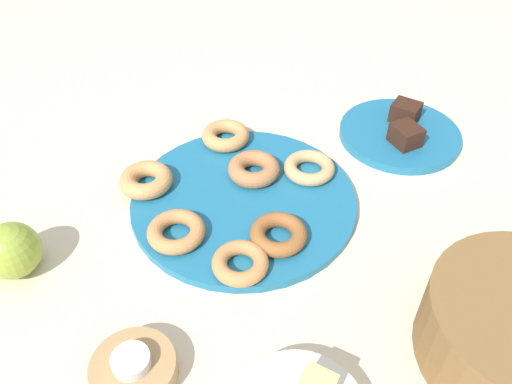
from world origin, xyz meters
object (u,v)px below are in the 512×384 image
(donut_1, at_px, (226,136))
(cake_plate, at_px, (399,134))
(brownie_far, at_px, (406,135))
(donut_2, at_px, (146,180))
(tealight, at_px, (131,361))
(candle_holder, at_px, (134,371))
(donut_5, at_px, (278,234))
(brownie_near, at_px, (405,112))
(donut_6, at_px, (309,168))
(donut_4, at_px, (254,169))
(donut_plate, at_px, (244,200))
(donut_0, at_px, (240,263))
(donut_3, at_px, (177,232))
(apple, at_px, (11,250))

(donut_1, distance_m, cake_plate, 0.34)
(cake_plate, relative_size, brownie_far, 4.51)
(donut_2, relative_size, tealight, 1.91)
(candle_holder, bearing_deg, donut_5, -172.49)
(cake_plate, relative_size, brownie_near, 4.51)
(donut_1, bearing_deg, donut_6, 106.07)
(donut_4, distance_m, donut_6, 0.10)
(donut_6, height_order, brownie_near, brownie_near)
(donut_5, bearing_deg, donut_1, -112.38)
(brownie_far, bearing_deg, donut_4, -24.46)
(candle_holder, xyz_separation_m, tealight, (0.00, 0.00, 0.02))
(donut_plate, xyz_separation_m, donut_6, (-0.12, 0.03, 0.02))
(donut_0, relative_size, donut_3, 0.93)
(donut_plate, relative_size, apple, 4.53)
(brownie_near, distance_m, brownie_far, 0.08)
(donut_2, xyz_separation_m, cake_plate, (-0.45, 0.19, -0.02))
(donut_3, relative_size, candle_holder, 0.85)
(donut_2, distance_m, apple, 0.23)
(donut_plate, xyz_separation_m, brownie_far, (-0.31, 0.09, 0.03))
(donut_6, xyz_separation_m, cake_plate, (-0.22, 0.03, -0.02))
(donut_4, xyz_separation_m, tealight, (0.35, 0.17, 0.01))
(donut_1, bearing_deg, donut_3, 33.45)
(donut_6, distance_m, brownie_near, 0.25)
(donut_5, xyz_separation_m, cake_plate, (-0.37, -0.04, -0.02))
(donut_2, distance_m, brownie_near, 0.51)
(donut_plate, distance_m, donut_4, 0.06)
(donut_6, height_order, candle_holder, donut_6)
(brownie_far, bearing_deg, donut_6, -17.96)
(donut_0, relative_size, brownie_far, 1.60)
(donut_4, bearing_deg, donut_1, -104.10)
(donut_5, distance_m, brownie_near, 0.41)
(cake_plate, xyz_separation_m, candle_holder, (0.64, 0.08, 0.01))
(donut_4, height_order, tealight, tealight)
(tealight, bearing_deg, cake_plate, -172.91)
(candle_holder, bearing_deg, donut_1, -143.21)
(brownie_near, bearing_deg, donut_1, -31.27)
(brownie_far, bearing_deg, donut_5, 2.56)
(tealight, bearing_deg, donut_1, -143.21)
(cake_plate, bearing_deg, donut_4, -17.41)
(donut_3, bearing_deg, cake_plate, 172.61)
(brownie_near, height_order, tealight, brownie_near)
(donut_3, distance_m, tealight, 0.22)
(donut_2, relative_size, apple, 1.08)
(donut_4, bearing_deg, apple, -12.44)
(donut_0, height_order, brownie_far, brownie_far)
(donut_5, height_order, brownie_near, brownie_near)
(cake_plate, height_order, candle_holder, candle_holder)
(cake_plate, xyz_separation_m, tealight, (0.64, 0.08, 0.03))
(donut_plate, distance_m, brownie_near, 0.38)
(donut_1, distance_m, brownie_far, 0.33)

